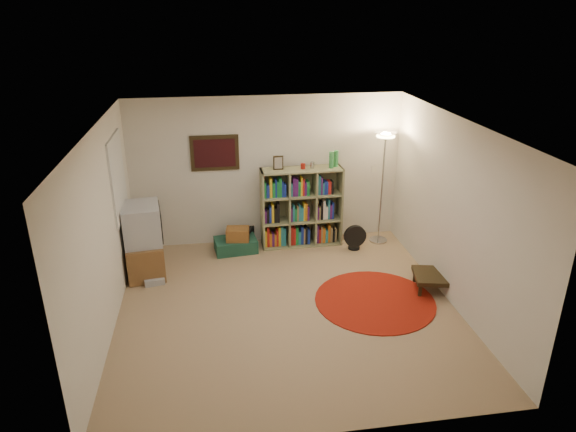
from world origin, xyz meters
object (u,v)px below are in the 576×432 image
object	(u,v)px
floor_fan	(355,237)
suitcase	(236,245)
floor_lamp	(385,152)
bookshelf	(300,208)
tv_stand	(144,241)
side_table	(433,277)

from	to	relation	value
floor_fan	suitcase	distance (m)	1.99
floor_lamp	floor_fan	world-z (taller)	floor_lamp
floor_fan	bookshelf	bearing A→B (deg)	155.66
floor_lamp	tv_stand	world-z (taller)	floor_lamp
floor_lamp	side_table	size ratio (longest dim) A/B	3.00
tv_stand	floor_fan	bearing A→B (deg)	-1.71
suitcase	floor_lamp	bearing A→B (deg)	-5.92
bookshelf	tv_stand	size ratio (longest dim) A/B	1.45
floor_lamp	suitcase	xyz separation A→B (m)	(-2.48, -0.02, -1.49)
side_table	tv_stand	bearing A→B (deg)	164.81
tv_stand	suitcase	size ratio (longest dim) A/B	1.54
suitcase	side_table	xyz separation A→B (m)	(2.73, -1.69, 0.10)
bookshelf	floor_fan	size ratio (longest dim) A/B	3.77
tv_stand	floor_lamp	bearing A→B (deg)	1.27
floor_fan	suitcase	bearing A→B (deg)	171.09
bookshelf	side_table	bearing A→B (deg)	-49.24
tv_stand	suitcase	bearing A→B (deg)	14.88
floor_fan	suitcase	xyz separation A→B (m)	(-1.98, 0.23, -0.11)
floor_fan	tv_stand	size ratio (longest dim) A/B	0.38
floor_fan	tv_stand	world-z (taller)	tv_stand
floor_lamp	floor_fan	xyz separation A→B (m)	(-0.50, -0.25, -1.38)
floor_fan	side_table	distance (m)	1.64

